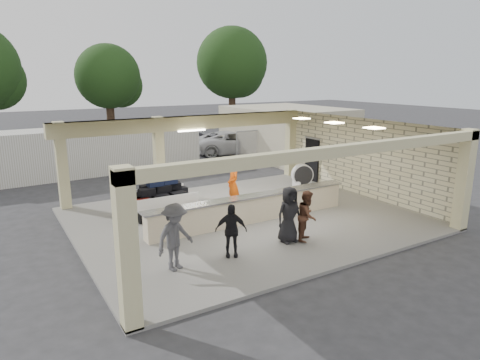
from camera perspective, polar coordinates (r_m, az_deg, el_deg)
ground at (r=16.09m, az=0.63°, el=-5.34°), size 120.00×120.00×0.00m
pavilion at (r=16.35m, az=0.05°, el=-0.09°), size 12.01×10.00×3.55m
baggage_counter at (r=15.50m, az=1.62°, el=-3.80°), size 8.20×0.58×0.98m
luggage_cart at (r=16.35m, az=-10.63°, el=-2.08°), size 2.47×1.56×1.43m
drum_fan at (r=20.38m, az=8.30°, el=0.67°), size 1.06×0.67×1.12m
baggage_handler at (r=16.99m, az=-0.92°, el=-0.59°), size 0.51×0.76×1.91m
passenger_a at (r=13.84m, az=8.95°, el=-4.72°), size 0.84×0.77×1.63m
passenger_b at (r=12.48m, az=-1.21°, el=-6.73°), size 0.98×0.72×1.59m
passenger_c at (r=11.73m, az=-8.67°, el=-7.52°), size 1.28×0.83×1.87m
passenger_d at (r=13.60m, az=6.56°, el=-4.59°), size 0.89×0.39×1.80m
car_white_a at (r=29.47m, az=-0.76°, el=5.03°), size 5.97×3.69×1.59m
car_white_b at (r=33.97m, az=8.57°, el=5.84°), size 4.54×3.11×1.34m
car_dark at (r=30.76m, az=-6.39°, el=5.29°), size 4.96×3.10×1.56m
container_white at (r=24.89m, az=-18.73°, el=3.79°), size 11.80×2.89×2.54m
fence at (r=29.32m, az=9.71°, el=5.31°), size 12.06×0.06×2.03m
tree_mid at (r=40.42m, az=-16.80°, el=12.76°), size 6.00×5.60×8.00m
tree_right at (r=44.15m, az=-0.82°, el=14.99°), size 7.20×7.00×10.00m
adjacent_building at (r=29.08m, az=6.21°, el=6.44°), size 6.00×8.00×3.20m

